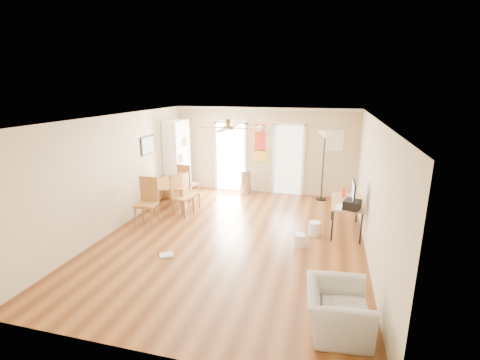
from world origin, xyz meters
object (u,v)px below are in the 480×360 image
(dining_chair_near, at_px, (146,202))
(computer_desk, at_px, (346,216))
(torchiere_lamp, at_px, (323,166))
(wastebasket_b, at_px, (300,240))
(wastebasket_a, at_px, (314,229))
(dining_chair_right_a, at_px, (190,192))
(armchair, at_px, (337,310))
(trash_can, at_px, (246,182))
(dining_table, at_px, (173,194))
(dining_chair_far, at_px, (189,182))
(dining_chair_right_b, at_px, (183,196))
(printer, at_px, (352,205))
(bookshelf, at_px, (177,158))

(dining_chair_near, xyz_separation_m, computer_desk, (4.56, 0.80, -0.20))
(torchiere_lamp, xyz_separation_m, wastebasket_b, (-0.33, -3.22, -0.86))
(wastebasket_a, bearing_deg, dining_chair_right_a, 164.93)
(dining_chair_near, height_order, torchiere_lamp, torchiere_lamp)
(dining_chair_near, xyz_separation_m, armchair, (4.34, -2.68, -0.25))
(torchiere_lamp, height_order, wastebasket_b, torchiere_lamp)
(trash_can, distance_m, wastebasket_b, 3.76)
(dining_chair_right_a, xyz_separation_m, torchiere_lamp, (3.38, 1.68, 0.52))
(trash_can, xyz_separation_m, wastebasket_a, (2.20, -2.56, -0.22))
(dining_table, bearing_deg, dining_chair_far, 71.16)
(dining_table, distance_m, trash_can, 2.32)
(dining_chair_right_b, bearing_deg, wastebasket_a, -82.12)
(dining_table, distance_m, printer, 4.73)
(torchiere_lamp, height_order, wastebasket_a, torchiere_lamp)
(wastebasket_a, bearing_deg, computer_desk, 32.75)
(dining_chair_near, bearing_deg, trash_can, 54.97)
(dining_chair_far, bearing_deg, dining_chair_right_b, 119.66)
(dining_chair_far, height_order, computer_desk, dining_chair_far)
(computer_desk, height_order, printer, printer)
(torchiere_lamp, distance_m, wastebasket_a, 2.71)
(bookshelf, height_order, printer, bookshelf)
(dining_chair_right_b, bearing_deg, torchiere_lamp, -42.56)
(dining_table, relative_size, trash_can, 1.89)
(dining_chair_right_b, bearing_deg, armchair, -117.97)
(dining_chair_near, relative_size, printer, 3.07)
(dining_table, bearing_deg, computer_desk, -6.58)
(wastebasket_b, bearing_deg, armchair, -73.75)
(dining_table, bearing_deg, bookshelf, 107.10)
(dining_chair_right_a, distance_m, torchiere_lamp, 3.81)
(dining_chair_right_b, bearing_deg, trash_can, -12.41)
(torchiere_lamp, xyz_separation_m, printer, (0.67, -2.62, -0.20))
(dining_table, relative_size, armchair, 1.46)
(torchiere_lamp, height_order, printer, torchiere_lamp)
(dining_chair_right_b, distance_m, dining_chair_far, 1.22)
(wastebasket_a, relative_size, armchair, 0.32)
(dining_chair_right_a, xyz_separation_m, dining_chair_near, (-0.59, -1.26, 0.08))
(wastebasket_a, bearing_deg, dining_chair_right_b, 173.24)
(dining_chair_right_b, bearing_deg, bookshelf, 42.52)
(dining_chair_far, height_order, wastebasket_a, dining_chair_far)
(bookshelf, height_order, dining_chair_near, bookshelf)
(printer, xyz_separation_m, wastebasket_a, (-0.74, 0.05, -0.65))
(bookshelf, xyz_separation_m, dining_chair_right_a, (0.91, -1.22, -0.64))
(dining_chair_near, height_order, trash_can, dining_chair_near)
(trash_can, xyz_separation_m, torchiere_lamp, (2.27, 0.01, 0.63))
(bookshelf, xyz_separation_m, armchair, (4.66, -5.16, -0.81))
(wastebasket_b, relative_size, armchair, 0.28)
(dining_chair_near, distance_m, dining_chair_far, 1.96)
(torchiere_lamp, relative_size, computer_desk, 1.51)
(dining_chair_far, xyz_separation_m, wastebasket_b, (3.38, -2.22, -0.40))
(printer, bearing_deg, dining_chair_far, 177.41)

